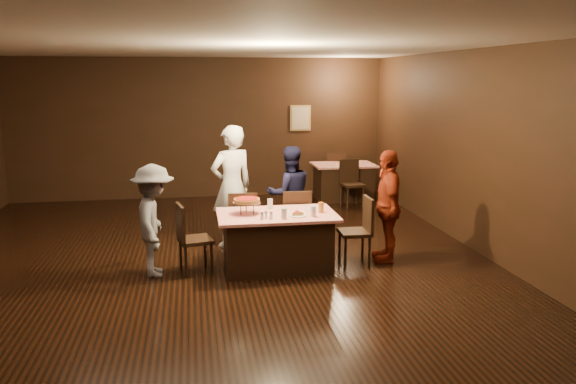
{
  "coord_description": "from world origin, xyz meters",
  "views": [
    {
      "loc": [
        -0.17,
        -7.26,
        2.57
      ],
      "look_at": [
        1.13,
        0.34,
        1.0
      ],
      "focal_mm": 35.0,
      "sensor_mm": 36.0,
      "label": 1
    }
  ],
  "objects_px": {
    "chair_end_right": "(355,231)",
    "glass_back": "(270,204)",
    "chair_back_near": "(352,184)",
    "diner_white_jacket": "(232,187)",
    "chair_end_left": "(195,238)",
    "chair_back_far": "(336,173)",
    "pizza_stand": "(247,201)",
    "main_table": "(277,241)",
    "chair_far_right": "(296,220)",
    "diner_grey_knit": "(154,221)",
    "diner_red_shirt": "(387,206)",
    "glass_amber": "(321,208)",
    "diner_navy_hoodie": "(290,194)",
    "glass_front_left": "(284,214)",
    "glass_front_right": "(313,211)",
    "plate_empty": "(314,209)",
    "back_table": "(343,182)",
    "chair_far_left": "(243,222)"
  },
  "relations": [
    {
      "from": "chair_far_right",
      "to": "diner_navy_hoodie",
      "type": "relative_size",
      "value": 0.62
    },
    {
      "from": "chair_end_right",
      "to": "diner_red_shirt",
      "type": "bearing_deg",
      "value": 98.95
    },
    {
      "from": "chair_end_right",
      "to": "glass_amber",
      "type": "relative_size",
      "value": 6.79
    },
    {
      "from": "glass_front_right",
      "to": "main_table",
      "type": "bearing_deg",
      "value": 150.95
    },
    {
      "from": "chair_end_right",
      "to": "glass_back",
      "type": "relative_size",
      "value": 6.79
    },
    {
      "from": "chair_end_right",
      "to": "glass_back",
      "type": "bearing_deg",
      "value": -103.48
    },
    {
      "from": "chair_far_right",
      "to": "chair_back_near",
      "type": "relative_size",
      "value": 1.0
    },
    {
      "from": "glass_front_right",
      "to": "glass_amber",
      "type": "height_order",
      "value": "same"
    },
    {
      "from": "main_table",
      "to": "diner_white_jacket",
      "type": "xyz_separation_m",
      "value": [
        -0.52,
        1.15,
        0.55
      ]
    },
    {
      "from": "diner_grey_knit",
      "to": "glass_back",
      "type": "relative_size",
      "value": 10.6
    },
    {
      "from": "main_table",
      "to": "glass_back",
      "type": "relative_size",
      "value": 11.43
    },
    {
      "from": "chair_back_far",
      "to": "diner_white_jacket",
      "type": "bearing_deg",
      "value": 66.34
    },
    {
      "from": "glass_amber",
      "to": "glass_back",
      "type": "bearing_deg",
      "value": 151.7
    },
    {
      "from": "diner_white_jacket",
      "to": "chair_far_right",
      "type": "bearing_deg",
      "value": 133.5
    },
    {
      "from": "diner_white_jacket",
      "to": "glass_back",
      "type": "xyz_separation_m",
      "value": [
        0.47,
        -0.85,
        -0.1
      ]
    },
    {
      "from": "chair_end_right",
      "to": "diner_white_jacket",
      "type": "relative_size",
      "value": 0.51
    },
    {
      "from": "plate_empty",
      "to": "glass_back",
      "type": "relative_size",
      "value": 1.79
    },
    {
      "from": "chair_far_right",
      "to": "diner_red_shirt",
      "type": "distance_m",
      "value": 1.41
    },
    {
      "from": "main_table",
      "to": "diner_grey_knit",
      "type": "bearing_deg",
      "value": -179.68
    },
    {
      "from": "chair_back_near",
      "to": "diner_white_jacket",
      "type": "distance_m",
      "value": 3.5
    },
    {
      "from": "glass_back",
      "to": "glass_front_right",
      "type": "bearing_deg",
      "value": -47.73
    },
    {
      "from": "diner_grey_knit",
      "to": "plate_empty",
      "type": "relative_size",
      "value": 5.94
    },
    {
      "from": "glass_front_left",
      "to": "diner_white_jacket",
      "type": "bearing_deg",
      "value": 111.6
    },
    {
      "from": "diner_navy_hoodie",
      "to": "glass_front_right",
      "type": "height_order",
      "value": "diner_navy_hoodie"
    },
    {
      "from": "chair_back_far",
      "to": "chair_end_left",
      "type": "bearing_deg",
      "value": 68.34
    },
    {
      "from": "glass_front_left",
      "to": "glass_front_right",
      "type": "bearing_deg",
      "value": 7.13
    },
    {
      "from": "chair_end_left",
      "to": "diner_red_shirt",
      "type": "height_order",
      "value": "diner_red_shirt"
    },
    {
      "from": "main_table",
      "to": "glass_back",
      "type": "xyz_separation_m",
      "value": [
        -0.05,
        0.3,
        0.46
      ]
    },
    {
      "from": "chair_back_far",
      "to": "diner_grey_knit",
      "type": "xyz_separation_m",
      "value": [
        -3.69,
        -4.77,
        0.27
      ]
    },
    {
      "from": "pizza_stand",
      "to": "plate_empty",
      "type": "bearing_deg",
      "value": 6.01
    },
    {
      "from": "diner_navy_hoodie",
      "to": "glass_amber",
      "type": "height_order",
      "value": "diner_navy_hoodie"
    },
    {
      "from": "main_table",
      "to": "chair_far_left",
      "type": "xyz_separation_m",
      "value": [
        -0.4,
        0.75,
        0.09
      ]
    },
    {
      "from": "diner_navy_hoodie",
      "to": "diner_grey_knit",
      "type": "relative_size",
      "value": 1.03
    },
    {
      "from": "main_table",
      "to": "plate_empty",
      "type": "xyz_separation_m",
      "value": [
        0.55,
        0.15,
        0.39
      ]
    },
    {
      "from": "chair_end_left",
      "to": "chair_back_far",
      "type": "height_order",
      "value": "same"
    },
    {
      "from": "pizza_stand",
      "to": "glass_back",
      "type": "xyz_separation_m",
      "value": [
        0.35,
        0.25,
        -0.11
      ]
    },
    {
      "from": "glass_front_left",
      "to": "diner_red_shirt",
      "type": "bearing_deg",
      "value": 13.4
    },
    {
      "from": "main_table",
      "to": "diner_navy_hoodie",
      "type": "distance_m",
      "value": 1.41
    },
    {
      "from": "main_table",
      "to": "glass_amber",
      "type": "height_order",
      "value": "glass_amber"
    },
    {
      "from": "pizza_stand",
      "to": "glass_front_left",
      "type": "xyz_separation_m",
      "value": [
        0.45,
        -0.35,
        -0.11
      ]
    },
    {
      "from": "main_table",
      "to": "glass_amber",
      "type": "bearing_deg",
      "value": -4.76
    },
    {
      "from": "back_table",
      "to": "glass_amber",
      "type": "relative_size",
      "value": 9.29
    },
    {
      "from": "diner_navy_hoodie",
      "to": "diner_red_shirt",
      "type": "xyz_separation_m",
      "value": [
        1.19,
        -1.23,
        0.04
      ]
    },
    {
      "from": "back_table",
      "to": "glass_back",
      "type": "distance_m",
      "value": 4.42
    },
    {
      "from": "chair_back_near",
      "to": "glass_front_right",
      "type": "distance_m",
      "value": 4.06
    },
    {
      "from": "main_table",
      "to": "chair_back_far",
      "type": "xyz_separation_m",
      "value": [
        2.07,
        4.76,
        0.09
      ]
    },
    {
      "from": "chair_far_right",
      "to": "chair_back_far",
      "type": "xyz_separation_m",
      "value": [
        1.67,
        4.01,
        0.0
      ]
    },
    {
      "from": "chair_far_right",
      "to": "chair_end_right",
      "type": "bearing_deg",
      "value": 136.55
    },
    {
      "from": "chair_end_right",
      "to": "chair_end_left",
      "type": "bearing_deg",
      "value": -88.85
    },
    {
      "from": "diner_white_jacket",
      "to": "pizza_stand",
      "type": "relative_size",
      "value": 4.95
    }
  ]
}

